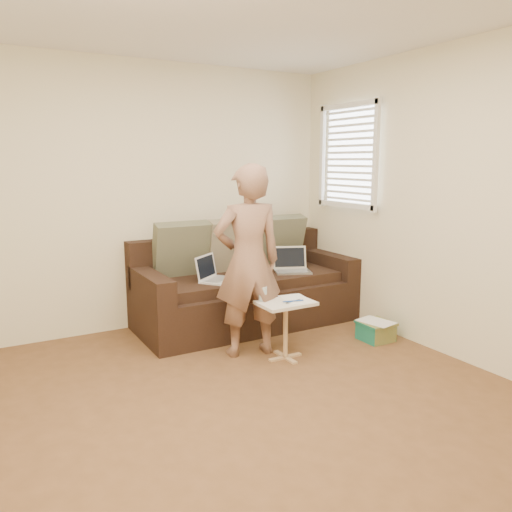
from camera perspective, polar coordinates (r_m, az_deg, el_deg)
name	(u,v)px	position (r m, az deg, el deg)	size (l,w,h in m)	color
floor	(255,420)	(3.47, -0.08, -17.86)	(4.50, 4.50, 0.00)	brown
wall_back	(142,197)	(5.14, -12.61, 6.42)	(4.00, 4.00, 0.00)	beige
wall_right	(475,206)	(4.41, 23.28, 5.15)	(4.50, 4.50, 0.00)	beige
window_blinds	(349,156)	(5.40, 10.33, 10.94)	(0.12, 0.88, 1.08)	white
sofa	(246,284)	(5.19, -1.09, -3.09)	(2.20, 0.95, 0.85)	black
pillow_left	(181,250)	(5.08, -8.37, 0.71)	(0.55, 0.14, 0.55)	#4F543E
pillow_mid	(232,246)	(5.27, -2.66, 1.17)	(0.55, 0.14, 0.55)	#706C50
pillow_right	(279,241)	(5.60, 2.64, 1.73)	(0.55, 0.14, 0.55)	#4F543E
laptop_silver	(293,272)	(5.27, 4.14, -1.84)	(0.36, 0.26, 0.24)	#B7BABC
laptop_white	(218,281)	(4.90, -4.27, -2.80)	(0.34, 0.25, 0.25)	white
person	(248,261)	(4.30, -0.89, -0.57)	(0.60, 0.40, 1.64)	brown
side_table	(285,330)	(4.34, 3.31, -8.27)	(0.45, 0.32, 0.50)	silver
drinking_glass	(263,294)	(4.27, 0.77, -4.24)	(0.07, 0.07, 0.12)	silver
scissors	(293,301)	(4.25, 4.17, -5.06)	(0.18, 0.10, 0.02)	silver
paper_on_table	(296,299)	(4.34, 4.46, -4.80)	(0.21, 0.30, 0.00)	white
striped_box	(376,331)	(4.94, 13.24, -8.13)	(0.29, 0.29, 0.18)	orange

